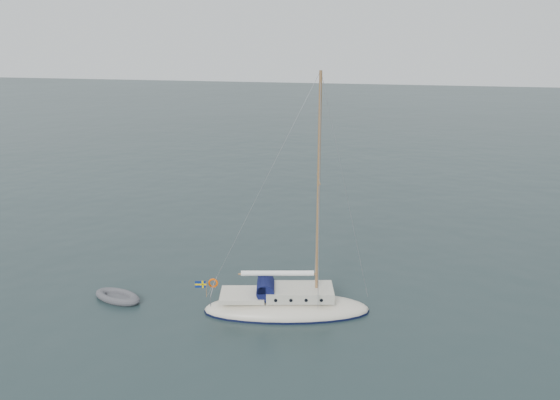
# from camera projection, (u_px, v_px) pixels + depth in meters

# --- Properties ---
(ground) EXTENTS (300.00, 300.00, 0.00)m
(ground) POSITION_uv_depth(u_px,v_px,m) (314.00, 307.00, 27.49)
(ground) COLOR black
(ground) RESTS_ON ground
(sailboat) EXTENTS (8.57, 2.57, 12.20)m
(sailboat) POSITION_uv_depth(u_px,v_px,m) (287.00, 295.00, 26.72)
(sailboat) COLOR beige
(sailboat) RESTS_ON ground
(dinghy) EXTENTS (2.78, 1.26, 0.40)m
(dinghy) POSITION_uv_depth(u_px,v_px,m) (118.00, 297.00, 28.18)
(dinghy) COLOR #505056
(dinghy) RESTS_ON ground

